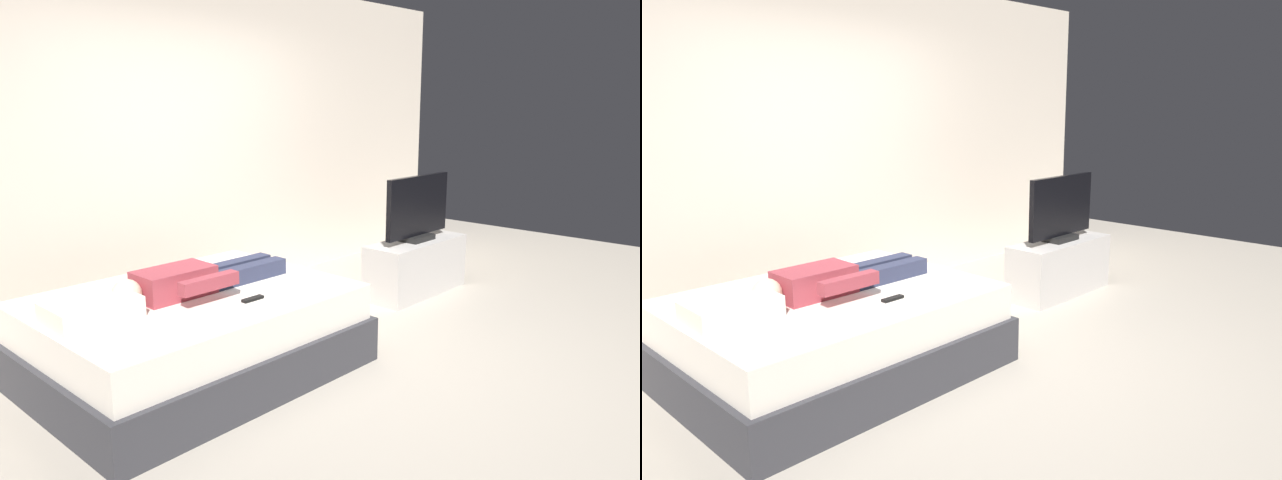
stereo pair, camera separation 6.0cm
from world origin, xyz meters
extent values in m
plane|color=#ADA393|center=(0.00, 0.00, 0.00)|extent=(10.00, 10.00, 0.00)
cube|color=beige|center=(0.40, 1.85, 1.40)|extent=(6.40, 0.10, 2.80)
cube|color=#333338|center=(-0.82, 0.53, 0.15)|extent=(1.97, 1.51, 0.30)
cube|color=silver|center=(-0.82, 0.53, 0.42)|extent=(1.89, 1.43, 0.24)
cube|color=silver|center=(-1.49, 0.53, 0.60)|extent=(0.48, 0.34, 0.12)
cube|color=#993842|center=(-0.92, 0.55, 0.63)|extent=(0.48, 0.28, 0.18)
sphere|color=beige|center=(-1.25, 0.55, 0.63)|extent=(0.18, 0.18, 0.18)
cube|color=#2D334C|center=(-0.38, 0.47, 0.60)|extent=(0.60, 0.11, 0.11)
cube|color=#2D334C|center=(-0.38, 0.63, 0.60)|extent=(0.60, 0.11, 0.11)
cube|color=#993842|center=(-0.86, 0.27, 0.67)|extent=(0.40, 0.08, 0.08)
cube|color=black|center=(-0.64, 0.13, 0.55)|extent=(0.15, 0.04, 0.02)
cube|color=#B7B2AD|center=(1.60, 0.45, 0.25)|extent=(1.10, 0.40, 0.50)
cube|color=black|center=(1.60, 0.45, 0.53)|extent=(0.32, 0.20, 0.05)
cube|color=black|center=(1.60, 0.45, 0.82)|extent=(0.88, 0.05, 0.54)
camera|label=1|loc=(-2.99, -2.62, 1.73)|focal=34.37mm
camera|label=2|loc=(-2.95, -2.67, 1.73)|focal=34.37mm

